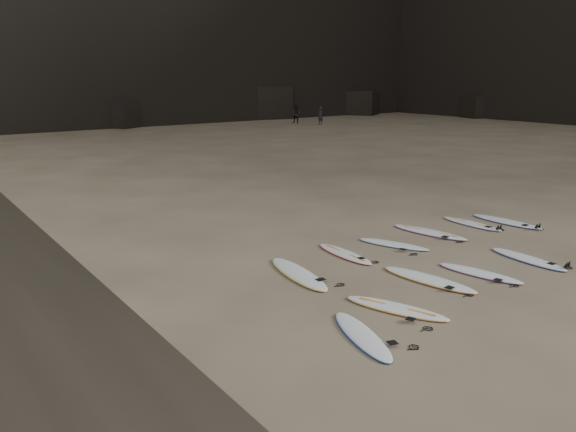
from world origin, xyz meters
name	(u,v)px	position (x,y,z in m)	size (l,w,h in m)	color
ground	(450,282)	(0.00, 0.00, 0.00)	(240.00, 240.00, 0.00)	#897559
surfboard_0	(362,335)	(-3.83, -0.89, 0.04)	(0.55, 2.31, 0.08)	white
surfboard_1	(396,308)	(-2.31, -0.37, 0.04)	(0.58, 2.40, 0.09)	white
surfboard_2	(429,279)	(-0.35, 0.38, 0.05)	(0.63, 2.61, 0.09)	white
surfboard_3	(480,273)	(1.08, -0.08, 0.04)	(0.54, 2.27, 0.08)	white
surfboard_4	(527,259)	(3.13, -0.17, 0.04)	(0.57, 2.37, 0.09)	white
surfboard_5	(298,273)	(-2.73, 2.64, 0.05)	(0.66, 2.75, 0.10)	white
surfboard_6	(345,254)	(-0.67, 3.16, 0.04)	(0.55, 2.27, 0.08)	white
surfboard_7	(393,244)	(1.14, 2.99, 0.04)	(0.54, 2.24, 0.08)	white
surfboard_8	(430,232)	(3.04, 3.21, 0.05)	(0.63, 2.63, 0.09)	white
surfboard_9	(472,224)	(5.05, 3.08, 0.04)	(0.56, 2.32, 0.08)	white
surfboard_10	(507,221)	(6.26, 2.53, 0.05)	(0.62, 2.60, 0.09)	white
person_a	(320,116)	(25.15, 35.83, 0.88)	(0.64, 0.42, 1.76)	#232328
person_b	(296,114)	(24.20, 38.60, 0.95)	(0.92, 0.72, 1.90)	black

